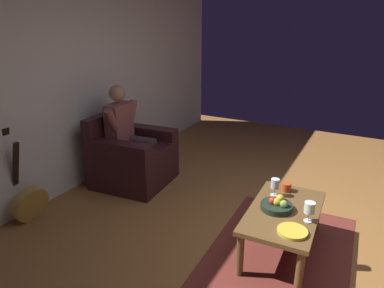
{
  "coord_description": "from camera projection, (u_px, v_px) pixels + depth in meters",
  "views": [
    {
      "loc": [
        2.83,
        0.33,
        1.92
      ],
      "look_at": [
        -0.19,
        -1.3,
        0.69
      ],
      "focal_mm": 32.37,
      "sensor_mm": 36.0,
      "label": 1
    }
  ],
  "objects": [
    {
      "name": "candle_jar",
      "position": [
        286.0,
        187.0,
        3.23
      ],
      "size": [
        0.09,
        0.09,
        0.08
      ],
      "primitive_type": "cylinder",
      "color": "#BB4422",
      "rests_on": "coffee_table"
    },
    {
      "name": "wine_glass_far",
      "position": [
        309.0,
        209.0,
        2.71
      ],
      "size": [
        0.08,
        0.08,
        0.17
      ],
      "color": "silver",
      "rests_on": "coffee_table"
    },
    {
      "name": "ground_plane",
      "position": [
        308.0,
        245.0,
        3.14
      ],
      "size": [
        7.28,
        7.28,
        0.0
      ],
      "primitive_type": "plane",
      "color": "#915F30"
    },
    {
      "name": "guitar",
      "position": [
        29.0,
        201.0,
        3.46
      ],
      "size": [
        0.37,
        0.33,
        0.96
      ],
      "color": "#A88137",
      "rests_on": "ground"
    },
    {
      "name": "wine_glass_near",
      "position": [
        275.0,
        184.0,
        3.12
      ],
      "size": [
        0.08,
        0.08,
        0.16
      ],
      "color": "silver",
      "rests_on": "coffee_table"
    },
    {
      "name": "person_seated",
      "position": [
        129.0,
        132.0,
        4.17
      ],
      "size": [
        0.63,
        0.6,
        1.21
      ],
      "rotation": [
        0.0,
        0.0,
        0.09
      ],
      "color": "brown",
      "rests_on": "ground"
    },
    {
      "name": "wall_back",
      "position": [
        70.0,
        74.0,
        3.93
      ],
      "size": [
        6.46,
        0.06,
        2.7
      ],
      "primitive_type": "cube",
      "color": "silver",
      "rests_on": "ground"
    },
    {
      "name": "fruit_bowl",
      "position": [
        277.0,
        205.0,
        2.91
      ],
      "size": [
        0.27,
        0.27,
        0.11
      ],
      "color": "#1C2C22",
      "rests_on": "coffee_table"
    },
    {
      "name": "decorative_dish",
      "position": [
        292.0,
        231.0,
        2.59
      ],
      "size": [
        0.23,
        0.23,
        0.02
      ],
      "primitive_type": "cylinder",
      "color": "gold",
      "rests_on": "coffee_table"
    },
    {
      "name": "rug",
      "position": [
        280.0,
        251.0,
        3.05
      ],
      "size": [
        1.72,
        1.21,
        0.01
      ],
      "primitive_type": "cube",
      "rotation": [
        0.0,
        0.0,
        0.04
      ],
      "color": "maroon",
      "rests_on": "ground"
    },
    {
      "name": "armchair",
      "position": [
        132.0,
        158.0,
        4.27
      ],
      "size": [
        0.91,
        0.9,
        0.86
      ],
      "rotation": [
        0.0,
        0.0,
        0.09
      ],
      "color": "black",
      "rests_on": "ground"
    },
    {
      "name": "coffee_table",
      "position": [
        283.0,
        216.0,
        2.93
      ],
      "size": [
        1.0,
        0.59,
        0.42
      ],
      "rotation": [
        0.0,
        0.0,
        0.04
      ],
      "color": "brown",
      "rests_on": "ground"
    }
  ]
}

